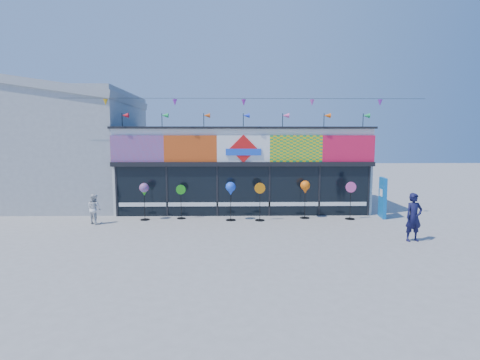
{
  "coord_description": "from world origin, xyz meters",
  "views": [
    {
      "loc": [
        -0.46,
        -13.59,
        3.56
      ],
      "look_at": [
        -0.18,
        2.0,
        1.83
      ],
      "focal_mm": 28.0,
      "sensor_mm": 36.0,
      "label": 1
    }
  ],
  "objects_px": {
    "spinner_3": "(260,201)",
    "spinner_4": "(305,188)",
    "spinner_5": "(351,200)",
    "child": "(94,209)",
    "spinner_1": "(181,201)",
    "spinner_0": "(144,191)",
    "blue_sign": "(383,198)",
    "spinner_2": "(231,190)",
    "adult_man": "(414,217)"
  },
  "relations": [
    {
      "from": "spinner_1",
      "to": "spinner_5",
      "type": "bearing_deg",
      "value": -1.96
    },
    {
      "from": "spinner_5",
      "to": "adult_man",
      "type": "relative_size",
      "value": 0.99
    },
    {
      "from": "spinner_4",
      "to": "spinner_5",
      "type": "height_order",
      "value": "spinner_4"
    },
    {
      "from": "spinner_0",
      "to": "spinner_2",
      "type": "relative_size",
      "value": 0.97
    },
    {
      "from": "spinner_4",
      "to": "child",
      "type": "distance_m",
      "value": 9.1
    },
    {
      "from": "blue_sign",
      "to": "spinner_1",
      "type": "bearing_deg",
      "value": -172.15
    },
    {
      "from": "adult_man",
      "to": "spinner_3",
      "type": "bearing_deg",
      "value": 136.68
    },
    {
      "from": "spinner_2",
      "to": "spinner_4",
      "type": "xyz_separation_m",
      "value": [
        3.32,
        0.39,
        0.01
      ]
    },
    {
      "from": "spinner_1",
      "to": "spinner_3",
      "type": "relative_size",
      "value": 0.92
    },
    {
      "from": "adult_man",
      "to": "child",
      "type": "bearing_deg",
      "value": 156.61
    },
    {
      "from": "spinner_3",
      "to": "adult_man",
      "type": "bearing_deg",
      "value": -33.32
    },
    {
      "from": "blue_sign",
      "to": "spinner_4",
      "type": "distance_m",
      "value": 3.56
    },
    {
      "from": "spinner_3",
      "to": "spinner_4",
      "type": "distance_m",
      "value": 2.16
    },
    {
      "from": "spinner_2",
      "to": "spinner_3",
      "type": "bearing_deg",
      "value": -3.19
    },
    {
      "from": "spinner_0",
      "to": "spinner_3",
      "type": "relative_size",
      "value": 0.98
    },
    {
      "from": "spinner_4",
      "to": "spinner_5",
      "type": "distance_m",
      "value": 2.04
    },
    {
      "from": "spinner_1",
      "to": "spinner_2",
      "type": "relative_size",
      "value": 0.9
    },
    {
      "from": "spinner_0",
      "to": "child",
      "type": "distance_m",
      "value": 2.16
    },
    {
      "from": "blue_sign",
      "to": "adult_man",
      "type": "distance_m",
      "value": 3.94
    },
    {
      "from": "child",
      "to": "spinner_3",
      "type": "bearing_deg",
      "value": -143.74
    },
    {
      "from": "spinner_2",
      "to": "child",
      "type": "relative_size",
      "value": 1.33
    },
    {
      "from": "spinner_2",
      "to": "spinner_4",
      "type": "distance_m",
      "value": 3.34
    },
    {
      "from": "blue_sign",
      "to": "spinner_0",
      "type": "height_order",
      "value": "blue_sign"
    },
    {
      "from": "spinner_4",
      "to": "adult_man",
      "type": "bearing_deg",
      "value": -51.34
    },
    {
      "from": "spinner_4",
      "to": "spinner_5",
      "type": "relative_size",
      "value": 1.02
    },
    {
      "from": "spinner_2",
      "to": "spinner_5",
      "type": "xyz_separation_m",
      "value": [
        5.29,
        0.14,
        -0.47
      ]
    },
    {
      "from": "spinner_1",
      "to": "spinner_5",
      "type": "relative_size",
      "value": 0.91
    },
    {
      "from": "child",
      "to": "spinner_1",
      "type": "bearing_deg",
      "value": -132.48
    },
    {
      "from": "spinner_1",
      "to": "spinner_3",
      "type": "bearing_deg",
      "value": -7.64
    },
    {
      "from": "blue_sign",
      "to": "spinner_1",
      "type": "relative_size",
      "value": 1.19
    },
    {
      "from": "spinner_3",
      "to": "spinner_0",
      "type": "bearing_deg",
      "value": 177.56
    },
    {
      "from": "spinner_5",
      "to": "adult_man",
      "type": "height_order",
      "value": "adult_man"
    },
    {
      "from": "spinner_4",
      "to": "child",
      "type": "relative_size",
      "value": 1.34
    },
    {
      "from": "spinner_5",
      "to": "child",
      "type": "xyz_separation_m",
      "value": [
        -10.99,
        -0.69,
        -0.25
      ]
    },
    {
      "from": "blue_sign",
      "to": "spinner_0",
      "type": "bearing_deg",
      "value": -170.87
    },
    {
      "from": "spinner_3",
      "to": "adult_man",
      "type": "xyz_separation_m",
      "value": [
        5.11,
        -3.36,
        -0.03
      ]
    },
    {
      "from": "spinner_5",
      "to": "spinner_1",
      "type": "bearing_deg",
      "value": 178.04
    },
    {
      "from": "spinner_3",
      "to": "child",
      "type": "height_order",
      "value": "spinner_3"
    },
    {
      "from": "spinner_4",
      "to": "adult_man",
      "type": "distance_m",
      "value": 4.92
    },
    {
      "from": "spinner_0",
      "to": "blue_sign",
      "type": "bearing_deg",
      "value": 1.83
    },
    {
      "from": "spinner_4",
      "to": "spinner_3",
      "type": "bearing_deg",
      "value": -167.34
    },
    {
      "from": "child",
      "to": "spinner_2",
      "type": "bearing_deg",
      "value": -142.16
    },
    {
      "from": "blue_sign",
      "to": "spinner_2",
      "type": "distance_m",
      "value": 6.88
    },
    {
      "from": "spinner_2",
      "to": "child",
      "type": "distance_m",
      "value": 5.77
    },
    {
      "from": "child",
      "to": "adult_man",
      "type": "bearing_deg",
      "value": -161.09
    },
    {
      "from": "spinner_1",
      "to": "spinner_5",
      "type": "height_order",
      "value": "spinner_5"
    },
    {
      "from": "spinner_2",
      "to": "spinner_3",
      "type": "relative_size",
      "value": 1.02
    },
    {
      "from": "spinner_2",
      "to": "spinner_1",
      "type": "bearing_deg",
      "value": 169.84
    },
    {
      "from": "blue_sign",
      "to": "spinner_1",
      "type": "xyz_separation_m",
      "value": [
        -9.06,
        -0.09,
        -0.11
      ]
    },
    {
      "from": "spinner_3",
      "to": "spinner_4",
      "type": "height_order",
      "value": "spinner_4"
    }
  ]
}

